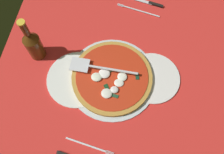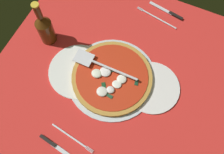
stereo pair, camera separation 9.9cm
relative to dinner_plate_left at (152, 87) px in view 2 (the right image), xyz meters
The scene contains 10 objects.
ground_plane 14.72cm from the dinner_plate_left, 15.52° to the left, with size 100.28×100.28×0.80cm, color red.
checker_pattern 14.69cm from the dinner_plate_left, 15.52° to the left, with size 100.28×100.28×0.10cm.
pizza_pan 16.39cm from the dinner_plate_left, 10.75° to the left, with size 36.32×36.32×0.83cm, color silver.
dinner_plate_left is the anchor object (origin of this frame).
dinner_plate_right 30.55cm from the dinner_plate_left, 11.12° to the left, with size 24.68×24.68×1.00cm, color silver.
pizza 16.51cm from the dinner_plate_left, 11.18° to the left, with size 32.49×32.49×3.24cm.
pizza_server 21.83cm from the dinner_plate_left, ahead, with size 27.21×5.99×1.00cm.
place_setting_near 36.04cm from the dinner_plate_left, 77.19° to the right, with size 22.60×16.14×1.40cm.
place_setting_far 39.94cm from the dinner_plate_left, 57.38° to the left, with size 20.37×14.90×1.40cm.
beer_bottle 49.63cm from the dinner_plate_left, ahead, with size 6.62×6.62×22.95cm.
Camera 2 is at (-14.37, 34.76, 93.13)cm, focal length 39.65 mm.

